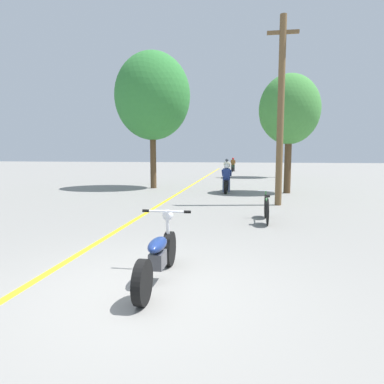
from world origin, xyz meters
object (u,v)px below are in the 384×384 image
Objects in this scene: motorcycle_foreground at (158,255)px; motorcycle_rider_lead at (226,181)px; roadside_tree_left at (152,96)px; roadside_tree_right_near at (289,110)px; motorcycle_rider_mid at (227,170)px; bicycle_parked at (266,208)px; motorcycle_rider_far at (233,166)px; utility_pole at (281,110)px; roadside_tree_right_far at (280,115)px.

motorcycle_foreground is 11.77m from motorcycle_rider_lead.
roadside_tree_right_near is at bearing -9.98° from roadside_tree_left.
roadside_tree_right_near is 12.77m from motorcycle_foreground.
motorcycle_rider_lead is at bearing -86.94° from motorcycle_rider_mid.
roadside_tree_left is 9.85m from motorcycle_rider_mid.
motorcycle_rider_mid is at bearing 66.65° from roadside_tree_left.
bicycle_parked is at bearing -100.97° from roadside_tree_right_near.
roadside_tree_right_near reaches higher than motorcycle_foreground.
roadside_tree_right_near is 2.61× the size of motorcycle_rider_mid.
roadside_tree_right_near is 7.97m from bicycle_parked.
roadside_tree_right_near is 0.77× the size of roadside_tree_left.
roadside_tree_left is at bearing -113.35° from motorcycle_rider_mid.
motorcycle_rider_far is at bearing 90.02° from motorcycle_foreground.
motorcycle_rider_far is (-0.37, 18.22, -0.00)m from motorcycle_rider_lead.
roadside_tree_right_near is 10.48m from motorcycle_rider_mid.
motorcycle_foreground is 1.01× the size of motorcycle_rider_mid.
motorcycle_rider_lead reaches higher than motorcycle_foreground.
roadside_tree_right_near is (0.76, 3.90, 0.45)m from utility_pole.
motorcycle_rider_mid is (-0.15, 21.20, 0.15)m from motorcycle_foreground.
roadside_tree_left reaches higher than roadside_tree_right_near.
motorcycle_rider_far reaches higher than bicycle_parked.
bicycle_parked is at bearing -77.68° from motorcycle_rider_lead.
roadside_tree_left is at bearing 105.65° from motorcycle_foreground.
roadside_tree_left is at bearing 170.02° from roadside_tree_right_near.
motorcycle_rider_lead is (4.01, -1.30, -4.33)m from roadside_tree_left.
utility_pole is at bearing -60.94° from motorcycle_rider_lead.
motorcycle_rider_far is at bearing 96.43° from utility_pole.
roadside_tree_right_far is 3.31× the size of motorcycle_rider_far.
utility_pole is 3.39× the size of motorcycle_rider_far.
bicycle_parked is (1.51, -6.93, -0.14)m from motorcycle_rider_lead.
roadside_tree_right_far is at bearing 71.89° from motorcycle_rider_lead.
motorcycle_rider_lead is 7.10m from bicycle_parked.
utility_pole reaches higher than motorcycle_rider_far.
roadside_tree_right_far is (1.28, 14.20, 1.29)m from utility_pole.
motorcycle_rider_lead is 0.95× the size of motorcycle_rider_mid.
roadside_tree_left reaches higher than utility_pole.
roadside_tree_right_near is 3.16× the size of bicycle_parked.
motorcycle_foreground is at bearing -89.60° from motorcycle_rider_mid.
motorcycle_rider_mid is 1.08× the size of motorcycle_rider_far.
bicycle_parked is (-1.88, -17.33, -4.35)m from roadside_tree_right_far.
roadside_tree_left is 3.38× the size of motorcycle_rider_mid.
motorcycle_rider_far reaches higher than motorcycle_foreground.
utility_pole is at bearing -78.81° from motorcycle_rider_mid.
motorcycle_foreground is at bearing -74.35° from roadside_tree_left.
roadside_tree_left is 6.05m from motorcycle_rider_lead.
motorcycle_rider_lead is at bearing 102.32° from bicycle_parked.
utility_pole is 5.24m from motorcycle_rider_lead.
bicycle_parked is at bearing -56.13° from roadside_tree_left.
utility_pole is at bearing -101.01° from roadside_tree_right_near.
roadside_tree_right_near is 18.72m from motorcycle_rider_far.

